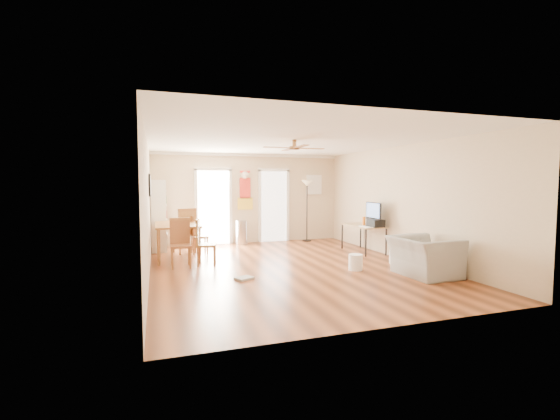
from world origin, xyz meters
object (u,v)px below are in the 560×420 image
object	(u,v)px
dining_chair_far	(184,231)
computer_desk	(363,238)
armchair	(424,257)
bookshelf	(159,216)
torchiere_lamp	(307,211)
printer	(376,223)
dining_table	(177,241)
dining_chair_right_a	(199,235)
dining_chair_near	(181,243)
wastebasket_a	(356,262)
trash_can	(241,233)
dining_chair_right_b	(207,242)
wastebasket_b	(395,257)

from	to	relation	value
dining_chair_far	computer_desk	bearing A→B (deg)	145.17
armchair	bookshelf	bearing A→B (deg)	45.76
torchiere_lamp	printer	world-z (taller)	torchiere_lamp
printer	dining_table	bearing A→B (deg)	163.77
dining_chair_right_a	dining_chair_far	xyz separation A→B (m)	(-0.35, 0.21, 0.09)
torchiere_lamp	armchair	bearing A→B (deg)	-84.73
bookshelf	dining_chair_near	distance (m)	2.27
wastebasket_a	trash_can	bearing A→B (deg)	110.99
dining_chair_right_b	printer	bearing A→B (deg)	-79.93
dining_chair_right_b	dining_chair_far	bearing A→B (deg)	24.37
bookshelf	dining_chair_far	distance (m)	0.87
computer_desk	printer	distance (m)	0.63
dining_chair_far	torchiere_lamp	world-z (taller)	torchiere_lamp
dining_chair_right_b	wastebasket_a	size ratio (longest dim) A/B	3.03
dining_chair_right_b	armchair	size ratio (longest dim) A/B	0.86
dining_table	torchiere_lamp	size ratio (longest dim) A/B	0.88
dining_chair_right_a	armchair	world-z (taller)	dining_chair_right_a
dining_chair_far	wastebasket_b	size ratio (longest dim) A/B	3.95
trash_can	wastebasket_b	bearing A→B (deg)	-53.93
dining_chair_near	dining_chair_far	distance (m)	1.68
dining_chair_right_b	torchiere_lamp	xyz separation A→B (m)	(3.31, 2.46, 0.43)
dining_chair_far	torchiere_lamp	distance (m)	3.78
printer	armchair	xyz separation A→B (m)	(-0.30, -2.13, -0.41)
dining_table	armchair	xyz separation A→B (m)	(4.30, -3.25, -0.04)
torchiere_lamp	wastebasket_a	size ratio (longest dim) A/B	5.75
wastebasket_b	torchiere_lamp	bearing A→B (deg)	99.22
dining_chair_right_b	computer_desk	distance (m)	4.00
dining_chair_right_a	armchair	xyz separation A→B (m)	(3.75, -3.64, -0.10)
printer	dining_chair_right_a	bearing A→B (deg)	156.97
torchiere_lamp	wastebasket_b	bearing A→B (deg)	-80.78
bookshelf	dining_table	bearing A→B (deg)	-64.61
dining_chair_right_b	torchiere_lamp	size ratio (longest dim) A/B	0.53
trash_can	torchiere_lamp	xyz separation A→B (m)	(2.02, 0.03, 0.57)
dining_chair_far	dining_chair_near	bearing A→B (deg)	64.92
dining_chair_right_b	printer	xyz separation A→B (m)	(4.05, -0.13, 0.29)
bookshelf	wastebasket_b	size ratio (longest dim) A/B	6.45
dining_chair_right_b	printer	distance (m)	4.06
dining_chair_right_b	armchair	distance (m)	4.38
dining_chair_right_a	trash_can	size ratio (longest dim) A/B	1.37
dining_chair_far	computer_desk	xyz separation A→B (m)	(4.33, -1.26, -0.22)
wastebasket_a	dining_table	bearing A→B (deg)	143.98
dining_chair_right_a	computer_desk	distance (m)	4.12
dining_chair_near	dining_chair_far	bearing A→B (deg)	83.47
printer	wastebasket_b	distance (m)	1.21
bookshelf	wastebasket_a	world-z (taller)	bookshelf
torchiere_lamp	wastebasket_a	distance (m)	4.00
dining_chair_right_b	trash_can	world-z (taller)	dining_chair_right_b
printer	torchiere_lamp	bearing A→B (deg)	103.27
dining_chair_right_b	dining_chair_near	xyz separation A→B (m)	(-0.54, -0.08, 0.02)
dining_chair_near	printer	bearing A→B (deg)	-0.71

